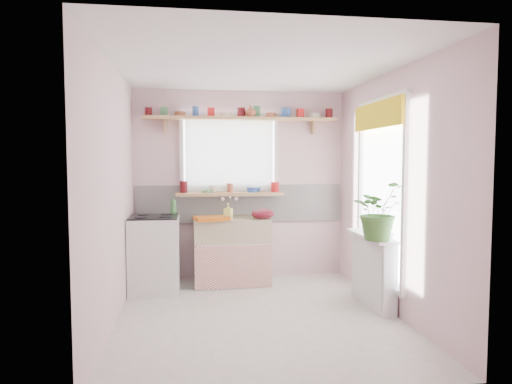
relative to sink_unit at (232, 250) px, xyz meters
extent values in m
plane|color=silver|center=(0.15, -1.29, -0.43)|extent=(3.20, 3.20, 0.00)
plane|color=white|center=(0.15, -1.29, 2.07)|extent=(3.20, 3.20, 0.00)
plane|color=beige|center=(0.15, 0.31, 0.82)|extent=(2.80, 0.00, 2.80)
plane|color=beige|center=(0.15, -2.89, 0.82)|extent=(2.80, 0.00, 2.80)
plane|color=beige|center=(-1.25, -1.29, 0.82)|extent=(0.00, 3.20, 3.20)
plane|color=beige|center=(1.55, -1.29, 0.82)|extent=(0.00, 3.20, 3.20)
cube|color=white|center=(0.15, 0.29, 0.57)|extent=(2.74, 0.03, 0.50)
cube|color=pink|center=(0.15, 0.29, 0.37)|extent=(2.74, 0.02, 0.12)
cube|color=white|center=(0.00, 0.30, 1.22)|extent=(1.20, 0.01, 1.00)
cube|color=white|center=(0.00, 0.24, 1.22)|extent=(1.15, 0.02, 0.95)
cube|color=white|center=(1.54, -1.09, 0.82)|extent=(0.01, 1.10, 1.90)
cube|color=yellow|center=(1.46, -1.09, 1.63)|extent=(0.03, 1.20, 0.28)
cube|color=white|center=(0.00, 0.01, -0.16)|extent=(0.85, 0.55, 0.55)
cube|color=#D3533E|center=(0.00, -0.27, -0.16)|extent=(0.95, 0.02, 0.53)
cube|color=beige|center=(0.00, 0.01, 0.27)|extent=(0.95, 0.55, 0.30)
cylinder|color=silver|center=(0.00, 0.26, 0.67)|extent=(0.03, 0.22, 0.03)
cube|color=white|center=(-0.95, -0.24, 0.02)|extent=(0.58, 0.58, 0.90)
cube|color=black|center=(-0.95, -0.24, 0.47)|extent=(0.56, 0.56, 0.02)
cylinder|color=black|center=(-1.09, -0.38, 0.49)|extent=(0.14, 0.14, 0.01)
cylinder|color=black|center=(-0.81, -0.38, 0.49)|extent=(0.14, 0.14, 0.01)
cylinder|color=black|center=(-1.09, -0.10, 0.49)|extent=(0.14, 0.14, 0.01)
cylinder|color=black|center=(-0.81, -0.10, 0.49)|extent=(0.14, 0.14, 0.01)
cube|color=white|center=(1.45, -1.09, -0.06)|extent=(0.15, 0.90, 0.75)
cube|color=white|center=(1.42, -1.09, 0.33)|extent=(0.22, 0.95, 0.03)
cube|color=tan|center=(0.00, 0.19, 0.71)|extent=(1.40, 0.22, 0.04)
cube|color=tan|center=(0.15, 0.18, 1.69)|extent=(2.52, 0.24, 0.04)
cylinder|color=#590F14|center=(-1.03, 0.18, 1.77)|extent=(0.11, 0.11, 0.12)
cylinder|color=#3F7F4C|center=(-0.83, 0.18, 1.77)|extent=(0.11, 0.11, 0.12)
cylinder|color=#A55133|center=(-0.64, 0.18, 1.74)|extent=(0.11, 0.11, 0.06)
cylinder|color=#3359A5|center=(-0.44, 0.18, 1.77)|extent=(0.11, 0.11, 0.12)
cylinder|color=red|center=(-0.24, 0.18, 1.77)|extent=(0.11, 0.11, 0.12)
cylinder|color=silver|center=(-0.05, 0.18, 1.74)|extent=(0.11, 0.11, 0.06)
cylinder|color=#590F14|center=(0.15, 0.18, 1.77)|extent=(0.11, 0.11, 0.12)
cylinder|color=#3F7F4C|center=(0.35, 0.18, 1.77)|extent=(0.11, 0.11, 0.12)
cylinder|color=#A55133|center=(0.54, 0.18, 1.74)|extent=(0.11, 0.11, 0.06)
cylinder|color=#3359A5|center=(0.74, 0.18, 1.77)|extent=(0.11, 0.11, 0.12)
cylinder|color=red|center=(0.94, 0.18, 1.77)|extent=(0.11, 0.11, 0.12)
cylinder|color=silver|center=(1.13, 0.18, 1.74)|extent=(0.11, 0.11, 0.06)
cylinder|color=#590F14|center=(1.33, 0.18, 1.77)|extent=(0.11, 0.11, 0.12)
cylinder|color=#590F14|center=(-0.62, 0.19, 0.79)|extent=(0.11, 0.11, 0.12)
cylinder|color=#3F7F4C|center=(-0.31, 0.19, 0.79)|extent=(0.11, 0.11, 0.12)
cylinder|color=#A55133|center=(0.00, 0.19, 0.76)|extent=(0.11, 0.11, 0.06)
cylinder|color=#3359A5|center=(0.31, 0.19, 0.79)|extent=(0.11, 0.11, 0.12)
cylinder|color=red|center=(0.62, 0.19, 0.79)|extent=(0.11, 0.11, 0.12)
cube|color=orange|center=(-0.26, -0.19, 0.44)|extent=(0.46, 0.38, 0.04)
ellipsoid|color=maroon|center=(0.37, -0.19, 0.48)|extent=(0.36, 0.36, 0.13)
imported|color=#3B6D2B|center=(1.36, -1.41, 0.64)|extent=(0.68, 0.64, 0.59)
imported|color=white|center=(1.48, -1.30, 0.38)|extent=(0.30, 0.30, 0.07)
imported|color=#316E2C|center=(1.36, -1.49, 0.45)|extent=(0.14, 0.11, 0.22)
imported|color=#F3F66D|center=(-0.06, -0.17, 0.52)|extent=(0.12, 0.12, 0.20)
imported|color=silver|center=(-0.21, 0.25, 0.78)|extent=(0.14, 0.14, 0.09)
imported|color=#3158A2|center=(0.32, 0.25, 0.76)|extent=(0.23, 0.23, 0.06)
imported|color=#A65033|center=(0.26, 0.12, 1.78)|extent=(0.16, 0.16, 0.15)
imported|color=#448847|center=(-0.73, -0.02, 0.59)|extent=(0.11, 0.11, 0.22)
sphere|color=orange|center=(1.48, -1.30, 0.44)|extent=(0.08, 0.08, 0.08)
sphere|color=orange|center=(1.54, -1.27, 0.44)|extent=(0.08, 0.08, 0.08)
sphere|color=orange|center=(1.43, -1.28, 0.44)|extent=(0.08, 0.08, 0.08)
cylinder|color=yellow|center=(1.50, -1.35, 0.45)|extent=(0.18, 0.04, 0.10)
camera|label=1|loc=(-0.53, -5.76, 1.15)|focal=32.00mm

